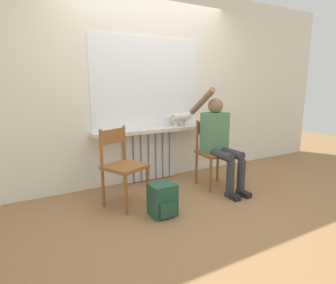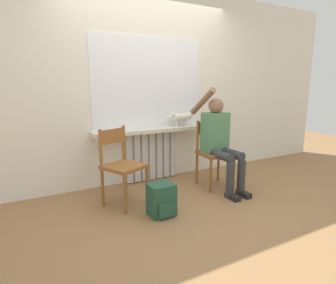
{
  "view_description": "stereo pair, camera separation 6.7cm",
  "coord_description": "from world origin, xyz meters",
  "views": [
    {
      "loc": [
        -1.73,
        -2.4,
        1.36
      ],
      "look_at": [
        0.0,
        0.64,
        0.65
      ],
      "focal_mm": 30.0,
      "sensor_mm": 36.0,
      "label": 1
    },
    {
      "loc": [
        -1.67,
        -2.43,
        1.36
      ],
      "look_at": [
        0.0,
        0.64,
        0.65
      ],
      "focal_mm": 30.0,
      "sensor_mm": 36.0,
      "label": 2
    }
  ],
  "objects": [
    {
      "name": "radiator",
      "position": [
        -0.0,
        1.15,
        0.36
      ],
      "size": [
        0.81,
        0.08,
        0.72
      ],
      "color": "silver",
      "rests_on": "ground_plane"
    },
    {
      "name": "window_glass",
      "position": [
        0.0,
        1.2,
        1.39
      ],
      "size": [
        1.63,
        0.01,
        1.24
      ],
      "color": "white",
      "rests_on": "windowsill"
    },
    {
      "name": "ground_plane",
      "position": [
        0.0,
        0.0,
        0.0
      ],
      "size": [
        12.0,
        12.0,
        0.0
      ],
      "primitive_type": "plane",
      "color": "olive"
    },
    {
      "name": "wall_with_window",
      "position": [
        0.0,
        1.23,
        1.35
      ],
      "size": [
        7.0,
        0.06,
        2.7
      ],
      "color": "white",
      "rests_on": "ground_plane"
    },
    {
      "name": "windowsill",
      "position": [
        0.0,
        1.08,
        0.74
      ],
      "size": [
        1.7,
        0.25,
        0.05
      ],
      "color": "beige",
      "rests_on": "radiator"
    },
    {
      "name": "chair_left",
      "position": [
        -0.66,
        0.52,
        0.47
      ],
      "size": [
        0.54,
        0.54,
        0.89
      ],
      "rotation": [
        0.0,
        0.0,
        0.43
      ],
      "color": "brown",
      "rests_on": "ground_plane"
    },
    {
      "name": "cat",
      "position": [
        0.49,
        1.09,
        0.9
      ],
      "size": [
        0.45,
        0.11,
        0.22
      ],
      "color": "silver",
      "rests_on": "windowsill"
    },
    {
      "name": "person",
      "position": [
        0.64,
        0.41,
        0.68
      ],
      "size": [
        0.36,
        0.98,
        1.34
      ],
      "color": "#333338",
      "rests_on": "ground_plane"
    },
    {
      "name": "backpack",
      "position": [
        -0.4,
        0.05,
        0.17
      ],
      "size": [
        0.27,
        0.25,
        0.35
      ],
      "color": "#234C38",
      "rests_on": "ground_plane"
    },
    {
      "name": "chair_right",
      "position": [
        0.65,
        0.53,
        0.47
      ],
      "size": [
        0.44,
        0.44,
        0.89
      ],
      "rotation": [
        0.0,
        0.0,
        -0.08
      ],
      "color": "brown",
      "rests_on": "ground_plane"
    }
  ]
}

